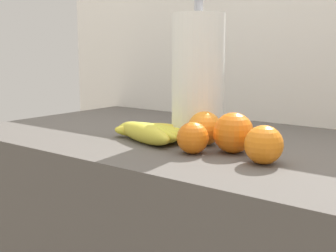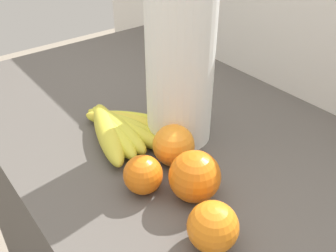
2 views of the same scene
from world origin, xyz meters
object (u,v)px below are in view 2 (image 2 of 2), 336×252
(orange_center, at_px, (143,175))
(orange_right, at_px, (174,145))
(paper_towel_roll, at_px, (180,68))
(banana_bunch, at_px, (118,128))
(orange_back_right, at_px, (213,227))
(orange_front, at_px, (195,176))

(orange_center, bearing_deg, orange_right, 107.24)
(orange_center, xyz_separation_m, paper_towel_roll, (-0.09, 0.14, 0.11))
(banana_bunch, xyz_separation_m, orange_back_right, (0.31, -0.04, 0.02))
(orange_right, distance_m, orange_back_right, 0.19)
(orange_right, height_order, orange_center, orange_right)
(orange_front, relative_size, paper_towel_roll, 0.26)
(banana_bunch, relative_size, orange_front, 2.62)
(orange_front, relative_size, orange_right, 1.11)
(orange_right, xyz_separation_m, orange_center, (0.03, -0.08, -0.01))
(orange_center, distance_m, paper_towel_roll, 0.20)
(orange_right, relative_size, orange_back_right, 1.04)
(paper_towel_roll, bearing_deg, orange_center, -59.23)
(orange_right, height_order, orange_back_right, orange_right)
(banana_bunch, relative_size, orange_center, 3.36)
(orange_back_right, bearing_deg, orange_front, 153.51)
(orange_back_right, bearing_deg, orange_right, 157.84)
(banana_bunch, xyz_separation_m, orange_right, (0.13, 0.04, 0.02))
(banana_bunch, height_order, orange_right, orange_right)
(orange_right, bearing_deg, paper_towel_roll, 134.59)
(orange_right, distance_m, paper_towel_roll, 0.14)
(orange_back_right, bearing_deg, banana_bunch, 173.23)
(orange_center, bearing_deg, orange_back_right, 4.66)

